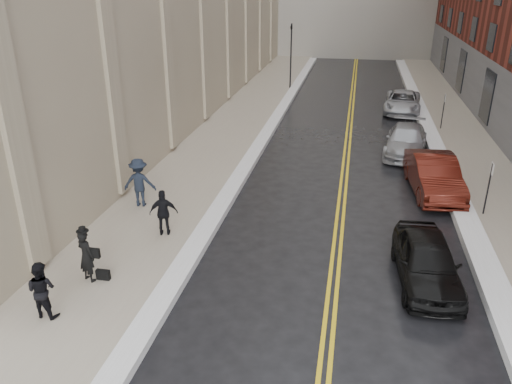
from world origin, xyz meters
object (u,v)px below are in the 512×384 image
at_px(pedestrian_c, 164,213).
at_px(car_silver_far, 402,102).
at_px(car_silver_near, 406,140).
at_px(pedestrian_main, 86,256).
at_px(car_black, 427,261).
at_px(pedestrian_a, 42,289).
at_px(car_maroon, 434,175).
at_px(pedestrian_b, 139,182).

bearing_deg(pedestrian_c, car_silver_far, -131.97).
bearing_deg(car_silver_near, pedestrian_main, -117.64).
height_order(car_black, pedestrian_a, pedestrian_a).
distance_m(car_maroon, pedestrian_c, 11.50).
relative_size(pedestrian_main, pedestrian_a, 1.02).
distance_m(car_black, pedestrian_b, 11.03).
bearing_deg(pedestrian_a, pedestrian_c, -102.94).
distance_m(car_silver_near, pedestrian_a, 19.31).
distance_m(pedestrian_a, pedestrian_c, 5.22).
bearing_deg(car_maroon, pedestrian_main, -145.42).
height_order(car_maroon, pedestrian_c, pedestrian_c).
xyz_separation_m(car_black, pedestrian_main, (-9.91, -2.12, 0.25)).
bearing_deg(pedestrian_main, pedestrian_c, -87.34).
height_order(pedestrian_main, pedestrian_a, pedestrian_main).
relative_size(car_silver_near, pedestrian_b, 2.52).
height_order(car_black, pedestrian_main, pedestrian_main).
height_order(car_silver_far, pedestrian_c, pedestrian_c).
height_order(car_silver_far, pedestrian_main, pedestrian_main).
relative_size(car_black, car_maroon, 0.87).
relative_size(car_maroon, car_silver_far, 0.97).
bearing_deg(car_silver_far, pedestrian_c, -109.85).
xyz_separation_m(car_black, car_silver_near, (0.28, 12.30, -0.01)).
bearing_deg(car_maroon, car_black, -103.94).
xyz_separation_m(car_maroon, pedestrian_b, (-11.58, -3.94, 0.31)).
distance_m(car_silver_near, pedestrian_main, 17.66).
bearing_deg(pedestrian_a, pedestrian_b, -83.73).
distance_m(car_black, pedestrian_c, 8.80).
bearing_deg(pedestrian_b, pedestrian_a, 82.81).
distance_m(car_maroon, car_silver_near, 5.20).
bearing_deg(pedestrian_c, pedestrian_a, 56.46).
bearing_deg(car_silver_far, pedestrian_b, -116.72).
relative_size(car_black, pedestrian_main, 2.59).
bearing_deg(car_silver_far, car_silver_near, -87.48).
distance_m(car_silver_near, pedestrian_c, 14.39).
distance_m(car_maroon, car_silver_far, 14.16).
xyz_separation_m(car_silver_far, pedestrian_b, (-11.24, -18.09, 0.42)).
relative_size(car_maroon, pedestrian_main, 3.00).
bearing_deg(pedestrian_c, pedestrian_main, 52.71).
bearing_deg(car_black, pedestrian_a, -162.81).
bearing_deg(pedestrian_main, car_black, -144.98).
bearing_deg(car_black, pedestrian_b, 159.23).
xyz_separation_m(pedestrian_main, pedestrian_b, (-0.63, 5.34, 0.15)).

